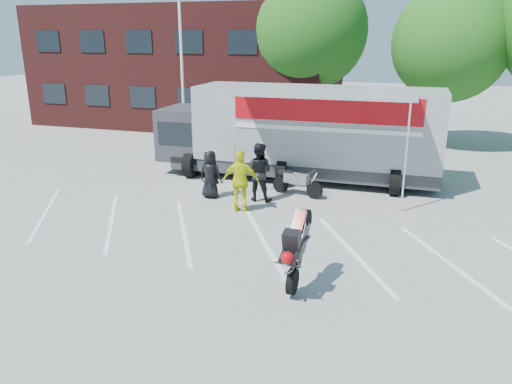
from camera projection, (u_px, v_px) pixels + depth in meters
The scene contains 13 objects.
ground at pixel (245, 254), 12.73m from camera, with size 100.00×100.00×0.00m, color gray.
parking_bay_lines at pixel (257, 240), 13.63m from camera, with size 18.00×5.00×0.01m, color white.
office_building at pixel (189, 66), 30.96m from camera, with size 18.00×8.00×7.00m, color #4A1918.
flagpole at pixel (186, 42), 22.13m from camera, with size 1.61×0.12×8.00m.
tree_left at pixel (309, 31), 26.15m from camera, with size 6.12×6.12×8.64m.
tree_mid at pixel (451, 44), 23.35m from camera, with size 5.44×5.44×7.68m.
transporter_truck at pixel (302, 179), 19.44m from camera, with size 11.06×5.33×3.52m, color #93959B, non-canonical shape.
parked_motorcycle at pixel (297, 195), 17.41m from camera, with size 0.65×1.94×1.02m, color #ADADB2, non-canonical shape.
stunt_bike_rider at pixel (300, 283), 11.27m from camera, with size 0.77×1.63×1.92m, color black, non-canonical shape.
spectator_leather_a at pixel (210, 174), 16.97m from camera, with size 0.80×0.52×1.64m, color black.
spectator_leather_b at pixel (211, 174), 16.95m from camera, with size 0.60×0.39×1.65m, color black.
spectator_leather_c at pixel (259, 172), 16.61m from camera, with size 0.96×0.75×1.97m, color black.
spectator_hivis at pixel (241, 181), 15.57m from camera, with size 1.16×0.48×1.97m, color #D3E10B.
Camera 1 is at (3.91, -10.99, 5.35)m, focal length 35.00 mm.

